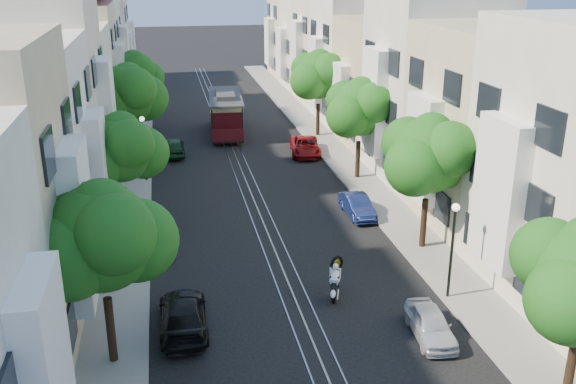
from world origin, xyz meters
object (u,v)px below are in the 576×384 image
tree_w_a (103,240)px  sportbike_rider (335,278)px  lamp_east (453,237)px  parked_car_w_mid (158,237)px  tree_e_d (319,76)px  tree_w_d (134,75)px  tree_w_c (129,95)px  tree_e_b (430,156)px  lamp_west (143,139)px  parked_car_e_mid (357,206)px  parked_car_w_far (174,147)px  cable_car (226,111)px  tree_w_b (121,150)px  parked_car_e_far (305,146)px  parked_car_w_near (183,315)px  tree_e_c (361,109)px  parked_car_e_near (431,324)px

tree_w_a → sportbike_rider: (8.82, 3.08, -3.86)m
lamp_east → parked_car_w_mid: bearing=147.6°
tree_e_d → tree_w_d: bearing=160.9°
tree_w_c → tree_e_b: bearing=-48.0°
tree_w_d → lamp_west: (0.84, -13.98, -1.75)m
parked_car_e_mid → parked_car_w_far: parked_car_w_far is taller
tree_e_b → cable_car: size_ratio=0.78×
tree_w_a → tree_w_b: tree_w_a is taller
lamp_west → parked_car_e_mid: lamp_west is taller
parked_car_e_far → tree_e_b: bearing=-74.7°
tree_w_c → tree_w_d: 11.01m
tree_w_a → parked_car_e_mid: (12.43, 11.75, -4.15)m
tree_w_b → parked_car_e_mid: (12.43, -0.25, -3.82)m
tree_e_b → parked_car_e_far: tree_e_b is taller
sportbike_rider → tree_w_b: bearing=154.8°
tree_e_b → tree_e_d: (0.00, 22.00, 0.13)m
parked_car_w_near → parked_car_e_mid: bearing=-134.3°
tree_e_b → tree_e_d: bearing=90.0°
sportbike_rider → parked_car_e_mid: 9.40m
tree_w_b → parked_car_w_near: tree_w_b is taller
parked_car_w_near → parked_car_w_far: size_ratio=1.15×
tree_w_d → lamp_west: size_ratio=1.57×
lamp_east → sportbike_rider: (-4.62, 1.06, -1.97)m
tree_e_c → lamp_east: size_ratio=1.57×
parked_car_e_mid → parked_car_w_far: 16.97m
tree_e_b → parked_car_w_far: tree_e_b is taller
sportbike_rider → parked_car_e_far: bearing=101.0°
lamp_west → tree_w_a: bearing=-92.4°
tree_w_a → tree_w_d: size_ratio=1.03×
tree_e_b → lamp_east: 5.41m
parked_car_e_mid → parked_car_e_near: bearing=-95.4°
parked_car_e_near → parked_car_w_near: size_ratio=0.75×
tree_w_b → tree_w_c: 11.02m
tree_w_b → sportbike_rider: tree_w_b is taller
tree_w_d → parked_car_w_near: tree_w_d is taller
lamp_west → tree_e_c: bearing=-8.5°
tree_e_c → tree_w_c: bearing=160.9°
tree_e_c → parked_car_w_mid: bearing=-146.8°
sportbike_rider → parked_car_e_mid: (3.61, 8.67, -0.30)m
parked_car_e_mid → parked_car_e_far: (-0.22, 12.33, 0.04)m
tree_w_b → tree_w_c: bearing=90.0°
tree_e_c → parked_car_e_mid: bearing=-107.5°
tree_w_c → parked_car_w_near: tree_w_c is taller
tree_w_d → tree_e_b: bearing=-61.9°
parked_car_w_near → parked_car_w_mid: size_ratio=1.25×
lamp_west → parked_car_w_mid: lamp_west is taller
tree_w_c → parked_car_e_far: 13.04m
tree_e_d → lamp_west: bearing=-146.5°
lamp_west → parked_car_e_far: 12.27m
parked_car_w_near → tree_e_c: bearing=-125.7°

